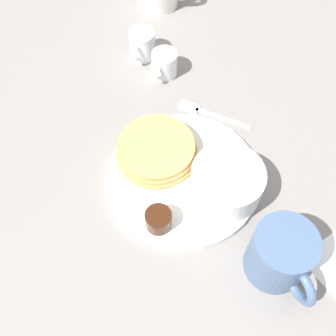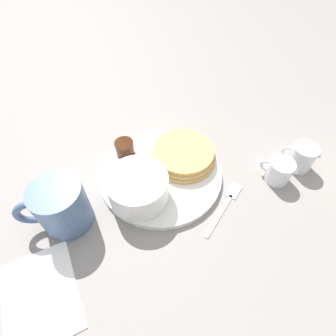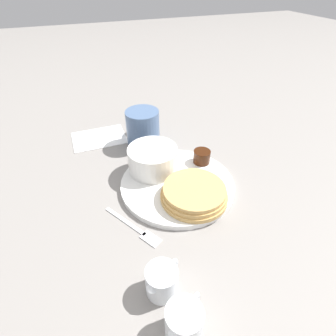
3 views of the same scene
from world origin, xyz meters
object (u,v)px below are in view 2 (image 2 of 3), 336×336
creamer_pitcher_far (301,157)px  coffee_mug (61,207)px  fork (227,202)px  plate (161,174)px  creamer_pitcher_near (279,171)px  bowl (138,187)px

creamer_pitcher_far → coffee_mug: bearing=79.9°
coffee_mug → fork: coffee_mug is taller
plate → creamer_pitcher_near: creamer_pitcher_near is taller
creamer_pitcher_near → coffee_mug: bearing=77.3°
fork → creamer_pitcher_far: bearing=-86.2°
coffee_mug → fork: (-0.09, -0.27, -0.04)m
coffee_mug → bowl: bearing=-96.9°
coffee_mug → creamer_pitcher_near: coffee_mug is taller
bowl → creamer_pitcher_near: (-0.07, -0.26, -0.02)m
coffee_mug → creamer_pitcher_far: coffee_mug is taller
creamer_pitcher_near → fork: 0.12m
coffee_mug → fork: 0.29m
plate → fork: (-0.11, -0.08, -0.00)m
coffee_mug → creamer_pitcher_far: size_ratio=1.95×
plate → creamer_pitcher_far: 0.28m
plate → creamer_pitcher_near: bearing=-117.8°
bowl → fork: bowl is taller
plate → bowl: size_ratio=2.22×
plate → coffee_mug: 0.19m
creamer_pitcher_far → fork: bearing=93.8°
plate → creamer_pitcher_far: bearing=-110.7°
bowl → coffee_mug: (0.02, 0.13, 0.00)m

